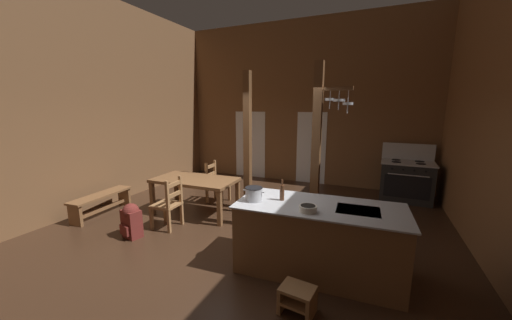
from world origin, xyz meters
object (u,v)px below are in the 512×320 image
stove_range (406,180)px  ladderback_chair_by_post (216,183)px  bottle_tall_on_counter (282,192)px  backpack (131,219)px  ladderback_chair_near_window (169,204)px  mixing_bowl_on_counter (308,209)px  dining_table (195,183)px  bench_along_left_wall (102,201)px  kitchen_island (318,238)px  stockpot_on_counter (254,194)px  step_stool (297,298)px

stove_range → ladderback_chair_by_post: (-4.07, -1.90, -0.03)m
stove_range → bottle_tall_on_counter: size_ratio=4.55×
bottle_tall_on_counter → backpack: bearing=-174.3°
ladderback_chair_near_window → mixing_bowl_on_counter: mixing_bowl_on_counter is taller
stove_range → ladderback_chair_near_window: bearing=-139.9°
dining_table → bench_along_left_wall: dining_table is taller
ladderback_chair_by_post → backpack: bearing=-100.2°
dining_table → backpack: 1.44m
kitchen_island → bottle_tall_on_counter: bottle_tall_on_counter is taller
bottle_tall_on_counter → stockpot_on_counter: bearing=-154.7°
stove_range → dining_table: size_ratio=0.77×
ladderback_chair_near_window → stockpot_on_counter: 2.05m
bench_along_left_wall → bottle_tall_on_counter: (3.96, -0.24, 0.75)m
stove_range → mixing_bowl_on_counter: stove_range is taller
ladderback_chair_by_post → backpack: 2.16m
mixing_bowl_on_counter → ladderback_chair_near_window: bearing=167.9°
backpack → bench_along_left_wall: bearing=160.0°
ladderback_chair_by_post → stockpot_on_counter: bearing=-47.5°
bottle_tall_on_counter → kitchen_island: bearing=0.7°
ladderback_chair_near_window → kitchen_island: bearing=-6.0°
stove_range → mixing_bowl_on_counter: bearing=-109.6°
kitchen_island → stove_range: bearing=70.2°
mixing_bowl_on_counter → bottle_tall_on_counter: bottle_tall_on_counter is taller
kitchen_island → mixing_bowl_on_counter: size_ratio=10.08×
dining_table → ladderback_chair_near_window: 0.82m
dining_table → ladderback_chair_by_post: ladderback_chair_by_post is taller
step_stool → stockpot_on_counter: (-0.82, 0.71, 0.85)m
ladderback_chair_by_post → bottle_tall_on_counter: size_ratio=3.28×
stove_range → kitchen_island: bearing=-109.8°
step_stool → kitchen_island: bearing=87.4°
kitchen_island → bottle_tall_on_counter: bearing=-179.3°
bench_along_left_wall → mixing_bowl_on_counter: size_ratio=6.05×
ladderback_chair_by_post → stove_range: bearing=25.0°
stockpot_on_counter → bottle_tall_on_counter: bottle_tall_on_counter is taller
backpack → bottle_tall_on_counter: 2.70m
step_stool → ladderback_chair_by_post: (-2.68, 2.73, 0.27)m
stove_range → step_stool: (-1.39, -4.64, -0.30)m
kitchen_island → ladderback_chair_near_window: ladderback_chair_near_window is taller
stove_range → backpack: 6.00m
dining_table → stockpot_on_counter: 2.31m
step_stool → ladderback_chair_near_window: (-2.73, 1.17, 0.27)m
bench_along_left_wall → stockpot_on_counter: size_ratio=4.25×
kitchen_island → bottle_tall_on_counter: size_ratio=7.60×
ladderback_chair_by_post → step_stool: bearing=-45.5°
kitchen_island → stockpot_on_counter: bearing=-168.8°
stove_range → step_stool: size_ratio=3.38×
ladderback_chair_by_post → stockpot_on_counter: (1.86, -2.03, 0.58)m
backpack → stove_range: bearing=42.1°
kitchen_island → mixing_bowl_on_counter: 0.59m
kitchen_island → bottle_tall_on_counter: 0.78m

